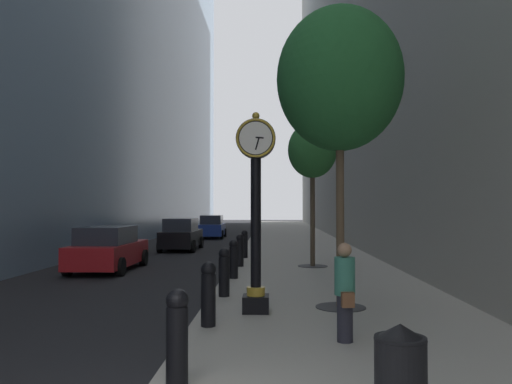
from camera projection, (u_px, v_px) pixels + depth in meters
ground_plane at (247, 245)px, 30.98m from camera, size 110.00×110.00×0.00m
sidewalk_right at (294, 240)px, 33.89m from camera, size 6.03×80.00×0.14m
street_clock at (256, 202)px, 10.67m from camera, size 0.84×0.55×4.23m
bollard_nearest at (177, 335)px, 6.30m from camera, size 0.29×0.29×1.20m
bollard_second at (208, 292)px, 9.39m from camera, size 0.29×0.29×1.20m
bollard_third at (224, 271)px, 12.48m from camera, size 0.29×0.29×1.20m
bollard_fourth at (234, 258)px, 15.58m from camera, size 0.29×0.29×1.20m
bollard_fifth at (240, 249)px, 18.67m from camera, size 0.29×0.29×1.20m
bollard_sixth at (245, 243)px, 21.76m from camera, size 0.29×0.29×1.20m
street_tree_near at (340, 80)px, 11.23m from camera, size 2.80×2.80×6.67m
street_tree_mid_near at (312, 151)px, 18.79m from camera, size 1.82×1.82×5.37m
trash_bin at (401, 375)px, 5.06m from camera, size 0.53×0.53×1.05m
pedestrian_walking at (345, 290)px, 8.31m from camera, size 0.36×0.47×1.62m
car_black_near at (181, 235)px, 27.15m from camera, size 1.93×4.36×1.71m
car_blue_mid at (212, 227)px, 37.39m from camera, size 1.98×4.13×1.69m
car_red_far at (108, 249)px, 18.55m from camera, size 2.05×4.49×1.62m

